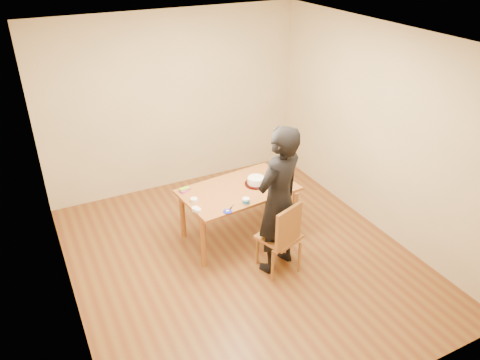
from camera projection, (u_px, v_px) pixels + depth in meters
name	position (u px, v px, depth m)	size (l,w,h in m)	color
room_shell	(229.00, 151.00, 5.52)	(4.00, 4.50, 2.70)	brown
dining_table	(238.00, 190.00, 5.95)	(1.43, 0.85, 0.04)	brown
dining_chair	(279.00, 237.00, 5.53)	(0.43, 0.43, 0.04)	brown
cake_plate	(256.00, 184.00, 6.03)	(0.29, 0.29, 0.02)	red
cake	(256.00, 181.00, 6.01)	(0.22, 0.22, 0.07)	white
frosting_dome	(256.00, 177.00, 5.99)	(0.22, 0.22, 0.03)	white
frosting_tub	(246.00, 201.00, 5.60)	(0.09, 0.09, 0.08)	white
frosting_lid	(228.00, 212.00, 5.46)	(0.11, 0.11, 0.01)	#181DA1
frosting_dollop	(227.00, 211.00, 5.45)	(0.04, 0.04, 0.02)	white
ramekin_green	(198.00, 210.00, 5.45)	(0.08, 0.08, 0.04)	white
ramekin_yellow	(194.00, 200.00, 5.66)	(0.09, 0.09, 0.04)	white
ramekin_multi	(195.00, 209.00, 5.48)	(0.09, 0.09, 0.04)	white
candy_box_pink	(185.00, 190.00, 5.89)	(0.14, 0.07, 0.02)	#E836B9
candy_box_green	(184.00, 189.00, 5.88)	(0.12, 0.06, 0.02)	green
spatula	(229.00, 211.00, 5.48)	(0.17, 0.02, 0.01)	black
person	(278.00, 201.00, 5.34)	(0.67, 0.44, 1.84)	black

